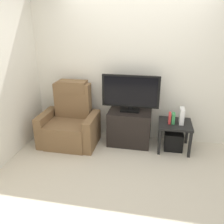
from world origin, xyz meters
TOP-DOWN VIEW (x-y plane):
  - ground_plane at (0.00, 0.00)m, footprint 6.40×6.40m
  - wall_back at (0.00, 1.13)m, footprint 6.40×0.06m
  - tv_stand at (-0.06, 0.82)m, footprint 0.73×0.49m
  - television at (-0.06, 0.84)m, footprint 0.97×0.20m
  - recliner_armchair at (-1.10, 0.66)m, footprint 0.98×0.78m
  - side_table at (0.71, 0.77)m, footprint 0.54×0.54m
  - subwoofer_box at (0.71, 0.77)m, footprint 0.30×0.30m
  - book_leftmost at (0.61, 0.75)m, footprint 0.04×0.13m
  - book_middle at (0.66, 0.75)m, footprint 0.05×0.12m
  - game_console at (0.80, 0.78)m, footprint 0.07×0.20m

SIDE VIEW (x-z plane):
  - ground_plane at x=0.00m, z-range 0.00..0.00m
  - subwoofer_box at x=0.71m, z-range 0.00..0.30m
  - tv_stand at x=-0.06m, z-range 0.00..0.61m
  - recliner_armchair at x=-1.10m, z-range -0.17..0.91m
  - side_table at x=0.71m, z-range 0.16..0.64m
  - book_leftmost at x=0.61m, z-range 0.48..0.66m
  - book_middle at x=0.66m, z-range 0.48..0.66m
  - game_console at x=0.80m, z-range 0.48..0.74m
  - television at x=-0.06m, z-range 0.63..1.25m
  - wall_back at x=0.00m, z-range 0.00..2.60m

